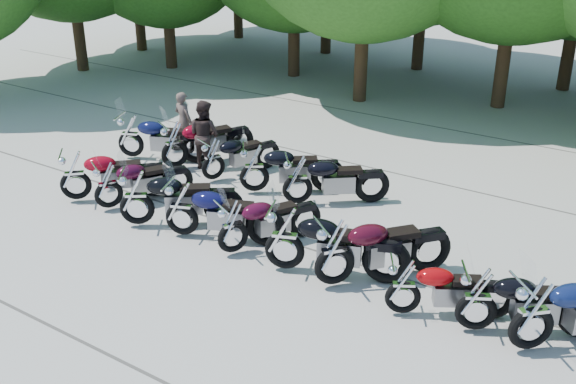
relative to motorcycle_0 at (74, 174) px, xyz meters
The scene contains 18 objects.
ground 5.10m from the motorcycle_0, ahead, with size 90.00×90.00×0.00m, color gray.
motorcycle_0 is the anchor object (origin of this frame).
motorcycle_1 0.95m from the motorcycle_0, ahead, with size 0.66×2.18×1.23m, color #33061C, non-canonical shape.
motorcycle_2 2.06m from the motorcycle_0, ahead, with size 0.76×2.49×1.41m, color black, non-canonical shape.
motorcycle_3 3.14m from the motorcycle_0, ahead, with size 0.73×2.40×1.35m, color #0B0C33, non-canonical shape.
motorcycle_4 4.43m from the motorcycle_0, ahead, with size 0.67×2.20×1.24m, color #3C081D, non-canonical shape.
motorcycle_5 5.61m from the motorcycle_0, ahead, with size 0.78×2.57×1.45m, color black, non-canonical shape.
motorcycle_6 6.63m from the motorcycle_0, ahead, with size 0.78×2.57×1.45m, color #360713, non-canonical shape.
motorcycle_7 8.01m from the motorcycle_0, ahead, with size 0.62×2.04×1.16m, color #940508, non-canonical shape.
motorcycle_8 9.16m from the motorcycle_0, ahead, with size 0.69×2.27×1.28m, color black, non-canonical shape.
motorcycle_9 10.01m from the motorcycle_0, ahead, with size 0.77×2.52×1.43m, color #0E183F, non-canonical shape.
motorcycle_10 2.77m from the motorcycle_0, 109.66° to the left, with size 0.73×2.39×1.35m, color #0C1035, non-canonical shape.
motorcycle_11 2.73m from the motorcycle_0, 78.65° to the left, with size 0.76×2.49×1.41m, color maroon, non-canonical shape.
motorcycle_12 3.19m from the motorcycle_0, 55.31° to the left, with size 0.65×2.13×1.20m, color black, non-canonical shape.
motorcycle_13 4.01m from the motorcycle_0, 40.02° to the left, with size 0.72×2.37×1.34m, color black, non-canonical shape.
motorcycle_14 4.97m from the motorcycle_0, 31.12° to the left, with size 0.71×2.34×1.32m, color black, non-canonical shape.
rider_0 3.97m from the motorcycle_0, 94.25° to the left, with size 0.58×0.38×1.59m, color brown.
rider_1 3.39m from the motorcycle_0, 71.71° to the left, with size 0.85×0.67×1.76m, color black.
Camera 1 is at (6.57, -8.41, 6.39)m, focal length 42.00 mm.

